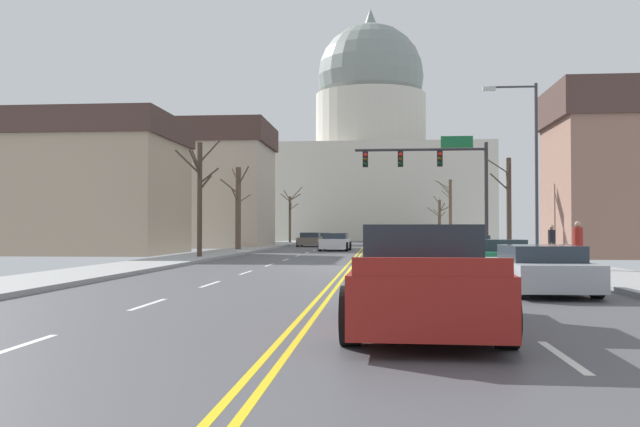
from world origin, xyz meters
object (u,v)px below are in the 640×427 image
(sedan_oncoming_02, at_px, (321,238))
(bicycle_parked, at_px, (567,257))
(sedan_oncoming_01, at_px, (310,240))
(pedestrian_01, at_px, (578,243))
(street_lamp_right, at_px, (529,155))
(sedan_oncoming_00, at_px, (335,242))
(pedestrian_00, at_px, (552,240))
(sedan_near_02, at_px, (497,257))
(sedan_near_00, at_px, (454,247))
(pickup_truck_near_04, at_px, (423,281))
(sedan_near_03, at_px, (539,270))
(sedan_near_01, at_px, (469,251))
(signal_gantry, at_px, (439,169))

(sedan_oncoming_02, xyz_separation_m, bicycle_parked, (13.55, -46.14, -0.07))
(sedan_oncoming_01, height_order, pedestrian_01, pedestrian_01)
(street_lamp_right, relative_size, sedan_oncoming_02, 1.67)
(sedan_oncoming_00, bearing_deg, pedestrian_00, -57.15)
(sedan_near_02, xyz_separation_m, bicycle_parked, (3.15, 2.78, -0.09))
(sedan_oncoming_02, bearing_deg, sedan_oncoming_01, -89.80)
(sedan_near_00, bearing_deg, sedan_oncoming_01, 113.44)
(pickup_truck_near_04, relative_size, sedan_oncoming_01, 1.33)
(pickup_truck_near_04, bearing_deg, sedan_oncoming_00, 95.75)
(sedan_near_00, distance_m, sedan_oncoming_01, 25.74)
(sedan_near_02, relative_size, sedan_oncoming_01, 1.00)
(street_lamp_right, bearing_deg, bicycle_parked, -79.44)
(sedan_near_00, xyz_separation_m, bicycle_parked, (3.27, -10.28, -0.08))
(street_lamp_right, distance_m, pickup_truck_near_04, 21.24)
(sedan_near_00, bearing_deg, sedan_near_03, -90.36)
(sedan_near_03, relative_size, sedan_oncoming_01, 1.08)
(sedan_near_03, height_order, pedestrian_00, pedestrian_00)
(pickup_truck_near_04, height_order, pedestrian_00, pedestrian_00)
(street_lamp_right, relative_size, bicycle_parked, 4.46)
(pedestrian_01, bearing_deg, bicycle_parked, 83.19)
(pedestrian_01, bearing_deg, pedestrian_00, 83.00)
(sedan_near_02, xyz_separation_m, sedan_oncoming_00, (-7.33, 24.88, 0.03))
(sedan_near_01, distance_m, sedan_near_03, 13.84)
(sedan_near_01, bearing_deg, sedan_near_00, 89.55)
(sedan_oncoming_02, xyz_separation_m, pedestrian_01, (13.25, -48.62, 0.53))
(sedan_near_01, distance_m, pedestrian_00, 4.16)
(signal_gantry, height_order, pedestrian_00, signal_gantry)
(sedan_oncoming_00, distance_m, sedan_oncoming_01, 12.17)
(sedan_oncoming_02, relative_size, bicycle_parked, 2.67)
(pickup_truck_near_04, bearing_deg, sedan_near_00, 82.89)
(pedestrian_00, bearing_deg, sedan_oncoming_02, 108.97)
(sedan_near_00, xyz_separation_m, sedan_oncoming_02, (-10.28, 35.86, -0.01))
(street_lamp_right, bearing_deg, sedan_oncoming_00, 117.90)
(signal_gantry, height_order, sedan_oncoming_01, signal_gantry)
(sedan_near_02, xyz_separation_m, pedestrian_01, (2.85, 0.29, 0.51))
(sedan_near_03, height_order, sedan_oncoming_01, sedan_oncoming_01)
(sedan_near_00, relative_size, sedan_oncoming_02, 0.99)
(sedan_near_00, height_order, sedan_oncoming_02, sedan_near_00)
(sedan_oncoming_00, bearing_deg, bicycle_parked, -64.64)
(sedan_near_01, height_order, pickup_truck_near_04, pickup_truck_near_04)
(sedan_near_01, xyz_separation_m, pickup_truck_near_04, (-3.28, -20.05, 0.14))
(pickup_truck_near_04, bearing_deg, sedan_oncoming_01, 97.82)
(sedan_oncoming_00, relative_size, pedestrian_01, 2.63)
(street_lamp_right, xyz_separation_m, sedan_near_03, (-2.73, -13.77, -4.27))
(pickup_truck_near_04, distance_m, sedan_oncoming_01, 50.77)
(sedan_near_01, bearing_deg, sedan_oncoming_02, 103.54)
(sedan_near_01, distance_m, sedan_oncoming_01, 31.91)
(sedan_near_00, xyz_separation_m, sedan_oncoming_01, (-10.24, 23.61, 0.02))
(signal_gantry, xyz_separation_m, sedan_near_01, (0.42, -10.30, -4.59))
(sedan_near_03, bearing_deg, pedestrian_01, 68.09)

